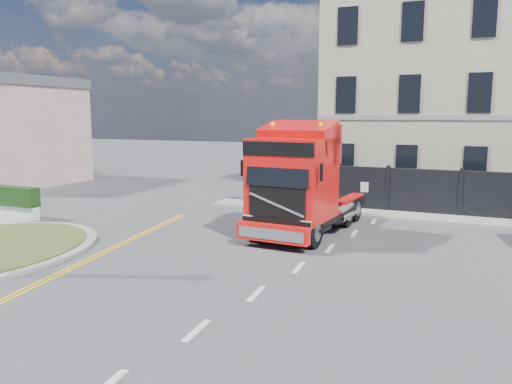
% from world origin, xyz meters
% --- Properties ---
extents(ground, '(120.00, 120.00, 0.00)m').
position_xyz_m(ground, '(0.00, 0.00, 0.00)').
color(ground, '#424244').
rests_on(ground, ground).
extents(hoarding_fence, '(18.80, 0.25, 2.00)m').
position_xyz_m(hoarding_fence, '(6.55, 9.00, 1.00)').
color(hoarding_fence, black).
rests_on(hoarding_fence, ground).
extents(georgian_building, '(12.30, 10.30, 12.80)m').
position_xyz_m(georgian_building, '(6.00, 16.50, 5.77)').
color(georgian_building, '#BEB797').
rests_on(georgian_building, ground).
extents(pavement_far, '(20.00, 1.60, 0.12)m').
position_xyz_m(pavement_far, '(6.00, 8.10, 0.06)').
color(pavement_far, gray).
rests_on(pavement_far, ground).
extents(truck, '(2.95, 6.80, 3.98)m').
position_xyz_m(truck, '(1.74, 3.33, 1.78)').
color(truck, black).
rests_on(truck, ground).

